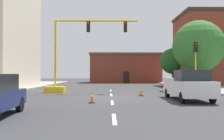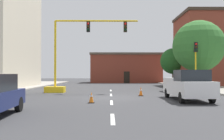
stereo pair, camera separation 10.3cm
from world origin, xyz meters
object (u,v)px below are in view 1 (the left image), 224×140
Objects in this scene: tree_right_mid at (198,46)px; traffic_cone_roadside_b at (141,91)px; traffic_signal_gantry at (67,69)px; tree_right_far at (173,61)px; pickup_truck_white at (188,85)px; traffic_cone_roadside_a at (92,98)px; traffic_light_pole_right at (196,55)px.

traffic_cone_roadside_b is at bearing -136.57° from tree_right_mid.
traffic_signal_gantry is 13.97m from tree_right_mid.
tree_right_far is at bearing 68.24° from traffic_cone_roadside_b.
tree_right_mid is 10.14× the size of traffic_cone_roadside_b.
traffic_cone_roadside_a is at bearing -166.45° from pickup_truck_white.
tree_right_mid is at bearing 11.85° from traffic_signal_gantry.
pickup_truck_white reaches higher than traffic_cone_roadside_b.
tree_right_far is at bearing 88.71° from tree_right_mid.
traffic_cone_roadside_a is 5.92m from traffic_cone_roadside_b.
traffic_cone_roadside_b reaches higher than traffic_cone_roadside_a.
traffic_signal_gantry is 13.17× the size of traffic_cone_roadside_a.
tree_right_far is 7.74× the size of traffic_cone_roadside_b.
traffic_signal_gantry is 1.60× the size of pickup_truck_white.
traffic_signal_gantry is at bearing -133.76° from tree_right_far.
tree_right_far reaches higher than traffic_cone_roadside_a.
tree_right_mid is at bearing -91.29° from tree_right_far.
traffic_cone_roadside_a is at bearing -126.97° from traffic_cone_roadside_b.
pickup_truck_white is (-3.16, -7.45, -2.55)m from traffic_light_pole_right.
tree_right_mid is 1.37× the size of pickup_truck_white.
traffic_light_pole_right is (12.33, 0.46, 1.31)m from traffic_signal_gantry.
traffic_signal_gantry reaches higher than traffic_cone_roadside_a.
pickup_truck_white reaches higher than traffic_cone_roadside_a.
traffic_signal_gantry is 1.81× the size of traffic_light_pole_right.
traffic_cone_roadside_b is (-6.96, -6.59, -4.32)m from tree_right_mid.
tree_right_mid is at bearing 43.43° from traffic_cone_roadside_b.
tree_right_mid reaches higher than traffic_cone_roadside_b.
tree_right_far is 25.47m from traffic_cone_roadside_a.
pickup_truck_white is (-4.54, -21.32, -2.70)m from tree_right_far.
traffic_cone_roadside_b is at bearing -30.08° from traffic_signal_gantry.
tree_right_far is (13.72, 14.33, 1.45)m from traffic_signal_gantry.
traffic_light_pole_right is 0.89× the size of pickup_truck_white.
tree_right_mid is (-0.26, -11.50, 1.01)m from tree_right_far.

